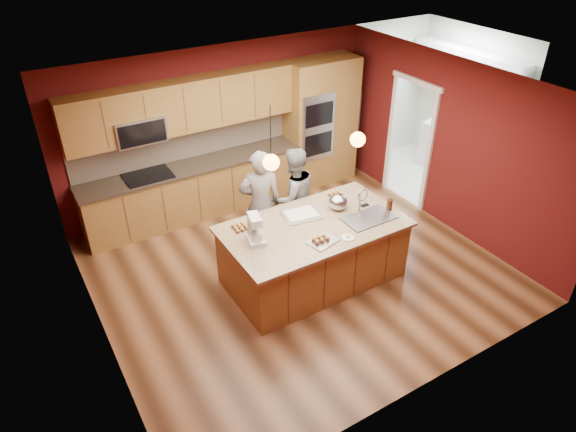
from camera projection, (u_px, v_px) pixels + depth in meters
floor at (298, 269)px, 7.53m from camera, size 5.50×5.50×0.00m
ceiling at (300, 90)px, 6.08m from camera, size 5.50×5.50×0.00m
wall_back at (220, 127)px, 8.61m from camera, size 5.50×0.00×5.50m
wall_front at (435, 296)px, 5.00m from camera, size 5.50×0.00×5.50m
wall_left at (86, 253)px, 5.60m from camera, size 0.00×5.00×5.00m
wall_right at (448, 144)px, 8.01m from camera, size 0.00×5.00×5.00m
cabinet_run at (190, 161)px, 8.33m from camera, size 3.74×0.64×2.30m
oven_column at (320, 122)px, 9.31m from camera, size 1.30×0.62×2.30m
doorway_trim at (409, 144)px, 8.74m from camera, size 0.08×1.11×2.20m
laundry_room at (467, 71)px, 9.26m from camera, size 2.60×2.70×2.70m
pendant_left at (271, 162)px, 6.02m from camera, size 0.20×0.20×0.80m
pendant_right at (358, 139)px, 6.57m from camera, size 0.20×0.20×0.80m
island at (314, 251)px, 7.12m from camera, size 2.46×1.38×1.28m
person_left at (261, 204)px, 7.46m from camera, size 0.72×0.59×1.69m
person_right at (293, 197)px, 7.73m from camera, size 0.77×0.60×1.59m
stand_mixer at (255, 231)px, 6.46m from camera, size 0.26×0.32×0.39m
sheet_cake at (301, 215)px, 7.06m from camera, size 0.55×0.44×0.05m
cooling_rack at (323, 241)px, 6.54m from camera, size 0.43×0.35×0.02m
mixing_bowl at (338, 202)px, 7.17m from camera, size 0.28×0.28×0.24m
plate at (348, 238)px, 6.61m from camera, size 0.16×0.16×0.01m
tumbler at (389, 205)px, 7.17m from camera, size 0.08×0.08×0.16m
phone at (365, 205)px, 7.30m from camera, size 0.13×0.07×0.01m
cupcakes_left at (240, 227)px, 6.78m from camera, size 0.21×0.21×0.06m
cupcakes_rack at (320, 239)px, 6.51m from camera, size 0.23×0.15×0.07m
cupcakes_right at (335, 194)px, 7.53m from camera, size 0.21×0.14×0.06m
washer at (459, 151)px, 9.75m from camera, size 0.79×0.81×1.04m
dryer at (439, 144)px, 10.20m from camera, size 0.70×0.71×0.91m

